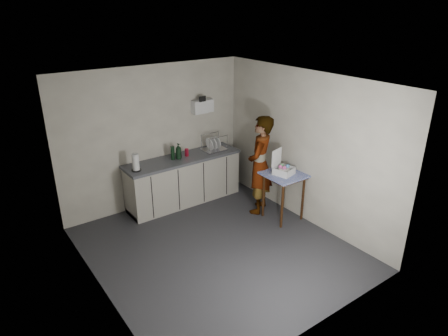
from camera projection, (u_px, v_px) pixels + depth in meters
ground at (218, 248)px, 6.26m from camera, size 4.00×4.00×0.00m
wall_back at (155, 137)px, 7.25m from camera, size 3.60×0.02×2.60m
wall_right at (304, 148)px, 6.72m from camera, size 0.02×4.00×2.60m
wall_left at (95, 207)px, 4.80m from camera, size 0.02×4.00×2.60m
ceiling at (216, 83)px, 5.26m from camera, size 3.60×4.00×0.01m
kitchen_counter at (184, 181)px, 7.59m from camera, size 2.24×0.62×0.91m
wall_shelf at (202, 106)px, 7.56m from camera, size 0.42×0.18×0.37m
side_table at (284, 180)px, 6.88m from camera, size 0.67×0.67×0.85m
standing_man at (260, 165)px, 7.08m from camera, size 0.79×0.73×1.80m
soap_bottle at (178, 151)px, 7.28m from camera, size 0.14×0.14×0.30m
soda_can at (187, 152)px, 7.45m from camera, size 0.07×0.07×0.14m
dark_bottle at (173, 153)px, 7.26m from camera, size 0.07×0.07×0.25m
paper_towel at (136, 163)px, 6.77m from camera, size 0.17×0.17×0.30m
dish_rack at (214, 147)px, 7.74m from camera, size 0.45×0.34×0.31m
bakery_box at (283, 169)px, 6.80m from camera, size 0.37×0.38×0.42m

